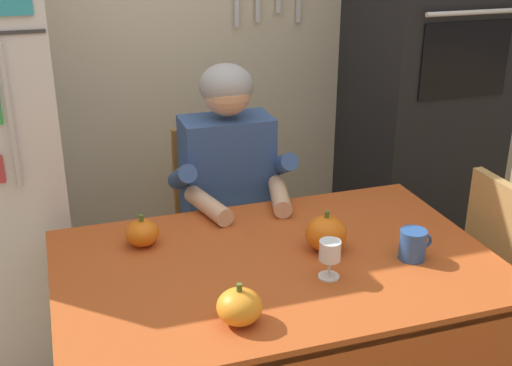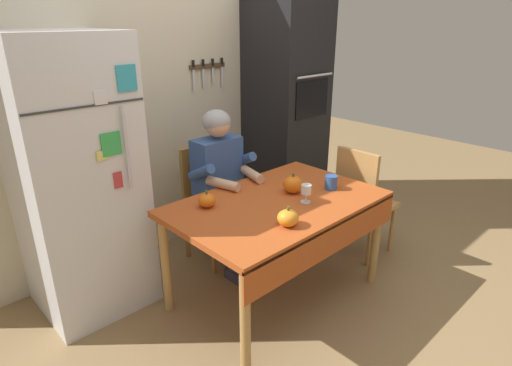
% 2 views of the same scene
% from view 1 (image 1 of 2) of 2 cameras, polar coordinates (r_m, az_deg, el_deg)
% --- Properties ---
extents(back_wall_assembly, '(3.70, 0.13, 2.60)m').
position_cam_1_polar(back_wall_assembly, '(3.09, -5.22, 13.62)').
color(back_wall_assembly, beige).
rests_on(back_wall_assembly, ground).
extents(wall_oven, '(0.60, 0.64, 2.10)m').
position_cam_1_polar(wall_oven, '(3.21, 14.36, 8.78)').
color(wall_oven, black).
rests_on(wall_oven, ground).
extents(dining_table, '(1.40, 0.90, 0.74)m').
position_cam_1_polar(dining_table, '(2.14, 1.97, -9.05)').
color(dining_table, tan).
rests_on(dining_table, ground).
extents(chair_behind_person, '(0.40, 0.40, 0.93)m').
position_cam_1_polar(chair_behind_person, '(2.88, -3.08, -3.56)').
color(chair_behind_person, '#9E6B33').
rests_on(chair_behind_person, ground).
extents(seated_person, '(0.47, 0.55, 1.25)m').
position_cam_1_polar(seated_person, '(2.62, -2.10, -0.85)').
color(seated_person, '#38384C').
rests_on(seated_person, ground).
extents(coffee_mug, '(0.11, 0.09, 0.10)m').
position_cam_1_polar(coffee_mug, '(2.16, 13.53, -5.23)').
color(coffee_mug, '#2D569E').
rests_on(coffee_mug, dining_table).
extents(wine_glass, '(0.07, 0.07, 0.12)m').
position_cam_1_polar(wine_glass, '(2.00, 6.45, -6.08)').
color(wine_glass, white).
rests_on(wine_glass, dining_table).
extents(pumpkin_large, '(0.13, 0.13, 0.12)m').
position_cam_1_polar(pumpkin_large, '(1.80, -1.45, -10.71)').
color(pumpkin_large, orange).
rests_on(pumpkin_large, dining_table).
extents(pumpkin_medium, '(0.14, 0.14, 0.14)m').
position_cam_1_polar(pumpkin_medium, '(2.17, 6.13, -4.39)').
color(pumpkin_medium, orange).
rests_on(pumpkin_medium, dining_table).
extents(pumpkin_small, '(0.11, 0.11, 0.11)m').
position_cam_1_polar(pumpkin_small, '(2.22, -9.89, -4.30)').
color(pumpkin_small, orange).
rests_on(pumpkin_small, dining_table).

